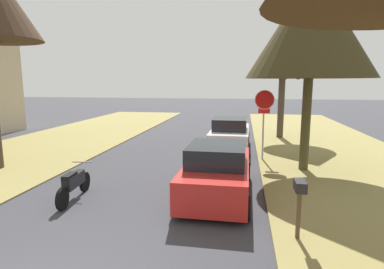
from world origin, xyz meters
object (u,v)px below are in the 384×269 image
stop_sign_far (264,110)px  street_tree_right_mid_a (312,26)px  parked_motorcycle (74,184)px  curbside_mailbox (300,193)px  parked_sedan_red (217,171)px  street_tree_right_mid_b (284,45)px  parked_sedan_white (230,135)px

stop_sign_far → street_tree_right_mid_a: (1.45, -1.37, 3.12)m
parked_motorcycle → curbside_mailbox: (5.92, -1.41, 0.57)m
street_tree_right_mid_a → parked_sedan_red: street_tree_right_mid_a is taller
street_tree_right_mid_a → street_tree_right_mid_b: (-0.11, 7.11, 0.14)m
stop_sign_far → parked_sedan_white: (-1.49, 2.16, -1.46)m
stop_sign_far → street_tree_right_mid_b: 6.74m
stop_sign_far → parked_motorcycle: (-5.57, -5.60, -1.70)m
street_tree_right_mid_a → parked_sedan_white: size_ratio=1.61×
parked_motorcycle → street_tree_right_mid_a: bearing=31.1°
parked_sedan_red → parked_sedan_white: 6.70m
parked_sedan_red → parked_motorcycle: (-4.00, -1.07, -0.24)m
parked_motorcycle → curbside_mailbox: curbside_mailbox is taller
street_tree_right_mid_b → curbside_mailbox: 13.53m
parked_sedan_red → stop_sign_far: bearing=70.8°
parked_sedan_white → stop_sign_far: bearing=-55.4°
street_tree_right_mid_b → parked_sedan_red: (-2.91, -10.28, -4.72)m
parked_motorcycle → curbside_mailbox: bearing=-13.4°
parked_sedan_red → parked_motorcycle: size_ratio=2.16×
parked_sedan_red → parked_motorcycle: bearing=-165.0°
parked_sedan_white → curbside_mailbox: parked_sedan_white is taller
parked_sedan_white → parked_motorcycle: (-4.08, -7.76, -0.24)m
stop_sign_far → parked_motorcycle: 8.08m
street_tree_right_mid_a → curbside_mailbox: street_tree_right_mid_a is taller
street_tree_right_mid_b → parked_sedan_red: size_ratio=1.55×
street_tree_right_mid_b → curbside_mailbox: size_ratio=5.41×
street_tree_right_mid_a → parked_sedan_white: (-2.94, 3.53, -4.58)m
stop_sign_far → curbside_mailbox: size_ratio=2.33×
street_tree_right_mid_a → curbside_mailbox: (-1.10, -5.64, -4.25)m
street_tree_right_mid_b → parked_sedan_white: size_ratio=1.55×
parked_sedan_white → curbside_mailbox: size_ratio=3.49×
stop_sign_far → parked_sedan_white: bearing=124.6°
parked_sedan_white → curbside_mailbox: bearing=-78.7°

